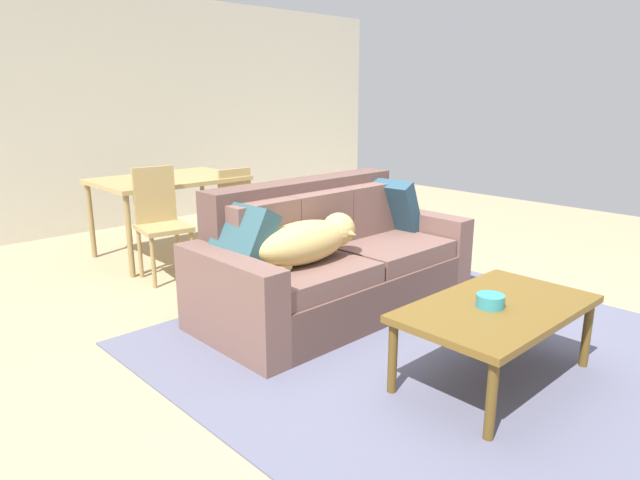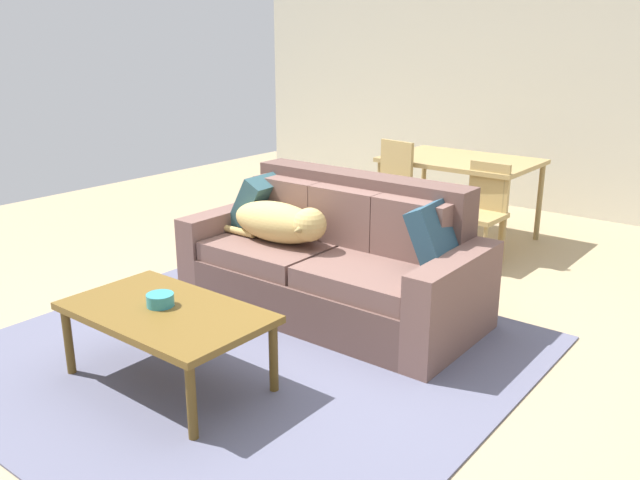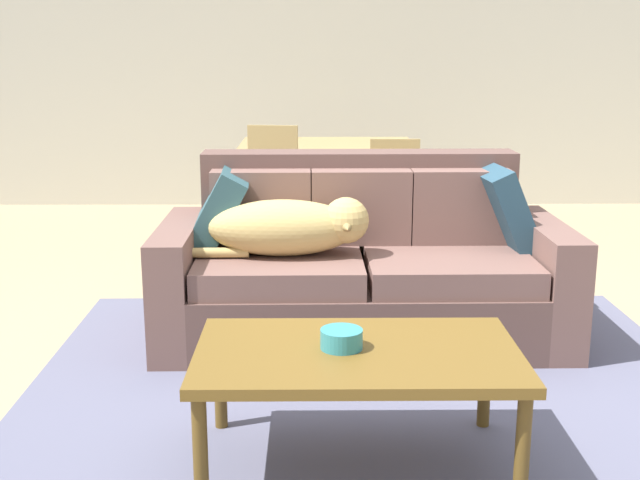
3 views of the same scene
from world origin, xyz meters
The scene contains 12 objects.
ground_plane centered at (0.00, 0.00, 0.00)m, with size 10.00×10.00×0.00m, color tan.
back_partition centered at (0.00, 4.00, 1.35)m, with size 8.00×0.12×2.70m, color beige.
area_rug centered at (-0.17, -0.60, 0.01)m, with size 3.07×2.97×0.01m, color slate.
couch centered at (-0.17, 0.30, 0.35)m, with size 2.10×0.98×0.94m.
dog_on_left_cushion centered at (-0.53, 0.14, 0.62)m, with size 0.94×0.35×0.30m.
throw_pillow_by_left_arm centered at (-0.92, 0.34, 0.66)m, with size 0.15×0.42×0.42m, color #2F535B.
throw_pillow_by_right_arm centered at (0.59, 0.36, 0.67)m, with size 0.13×0.44×0.44m, color #264659.
coffee_table centered at (-0.27, -1.11, 0.40)m, with size 1.15×0.68×0.45m.
bowl_on_coffee_table centered at (-0.32, -1.10, 0.49)m, with size 0.15×0.15×0.07m, color teal.
dining_table centered at (-0.31, 2.43, 0.70)m, with size 1.35×0.94×0.77m.
dining_chair_near_left centered at (-0.72, 1.83, 0.53)m, with size 0.45×0.45×0.96m.
dining_chair_near_right centered at (0.17, 1.90, 0.48)m, with size 0.41×0.41×0.85m.
Camera 1 is at (-2.92, -2.53, 1.57)m, focal length 31.39 mm.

